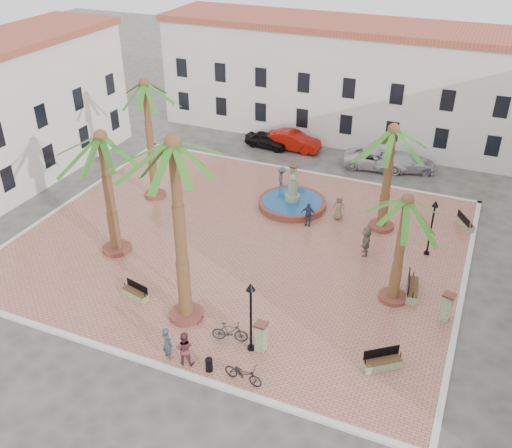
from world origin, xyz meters
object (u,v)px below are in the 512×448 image
at_px(litter_bin, 209,365).
at_px(cyclist_a, 167,343).
at_px(car_white, 377,159).
at_px(pedestrian_east, 366,241).
at_px(palm_ne, 392,142).
at_px(bench_se, 382,363).
at_px(palm_nw, 145,96).
at_px(palm_sw, 103,152).
at_px(palm_e, 405,214).
at_px(pedestrian_north, 282,178).
at_px(cyclist_b, 184,348).
at_px(car_silver, 404,162).
at_px(bollard_se, 261,336).
at_px(car_black, 267,140).
at_px(bench_s, 136,294).
at_px(pedestrian_fountain_a, 339,207).
at_px(fountain, 292,202).
at_px(bench_ne, 465,223).
at_px(bollard_n, 293,174).
at_px(bench_e, 412,289).
at_px(bicycle_b, 230,332).
at_px(lamppost_s, 251,305).
at_px(palm_s, 174,164).
at_px(lamppost_e, 433,219).
at_px(pedestrian_fountain_b, 308,214).
at_px(bollard_e, 447,306).
at_px(bicycle_a, 243,373).
at_px(car_red, 293,141).

bearing_deg(litter_bin, cyclist_a, 180.00).
bearing_deg(car_white, pedestrian_east, -178.61).
height_order(palm_ne, bench_se, palm_ne).
height_order(palm_nw, palm_sw, palm_nw).
bearing_deg(palm_e, pedestrian_north, 136.17).
relative_size(bench_se, cyclist_b, 1.01).
xyz_separation_m(palm_nw, cyclist_b, (9.92, -13.44, -6.32)).
xyz_separation_m(bench_se, car_silver, (-3.09, 21.53, 0.29)).
height_order(bollard_se, car_black, bollard_se).
relative_size(bench_s, cyclist_a, 0.97).
distance_m(bollard_se, litter_bin, 2.73).
bearing_deg(pedestrian_fountain_a, fountain, 168.44).
bearing_deg(cyclist_a, bench_ne, -99.84).
distance_m(palm_nw, bollard_n, 11.86).
bearing_deg(palm_sw, car_black, 83.24).
relative_size(bench_e, bollard_se, 1.33).
distance_m(palm_ne, bicycle_b, 14.90).
distance_m(lamppost_s, cyclist_b, 3.55).
bearing_deg(bench_e, palm_s, 113.78).
bearing_deg(palm_ne, fountain, 176.30).
bearing_deg(palm_s, palm_ne, 60.42).
bearing_deg(bench_e, palm_ne, 17.53).
relative_size(bench_se, bench_e, 0.86).
relative_size(lamppost_s, pedestrian_north, 2.21).
relative_size(palm_nw, bollard_n, 5.88).
distance_m(lamppost_e, bollard_n, 11.94).
bearing_deg(bench_s, pedestrian_fountain_b, 73.79).
bearing_deg(bollard_e, bicycle_b, -148.45).
distance_m(bench_s, car_silver, 23.76).
distance_m(lamppost_s, bicycle_a, 2.94).
relative_size(fountain, bicycle_b, 2.63).
height_order(palm_sw, car_silver, palm_sw).
bearing_deg(cyclist_b, palm_ne, -122.48).
bearing_deg(bench_s, car_white, 82.45).
distance_m(palm_s, pedestrian_fountain_a, 15.24).
height_order(fountain, pedestrian_east, fountain).
relative_size(pedestrian_east, car_red, 0.39).
distance_m(palm_ne, lamppost_s, 14.13).
bearing_deg(bench_e, bicycle_b, 125.74).
height_order(palm_ne, cyclist_b, palm_ne).
relative_size(palm_s, bollard_e, 6.33).
distance_m(bench_ne, bollard_se, 17.22).
height_order(bollard_se, car_white, bollard_se).
bearing_deg(bench_se, pedestrian_fountain_a, 77.28).
xyz_separation_m(bollard_n, pedestrian_fountain_a, (4.43, -3.66, 0.10)).
bearing_deg(palm_ne, bicycle_a, -99.83).
height_order(fountain, pedestrian_fountain_a, fountain).
height_order(bench_se, pedestrian_fountain_a, pedestrian_fountain_a).
relative_size(bicycle_b, car_silver, 0.36).
xyz_separation_m(palm_nw, bollard_e, (20.36, -5.66, -6.40)).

